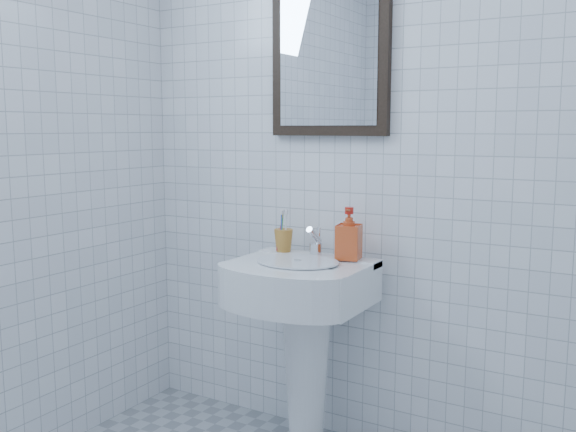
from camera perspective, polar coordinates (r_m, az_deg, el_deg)
The scene contains 6 objects.
wall_back at distance 2.48m, azimuth 8.51°, elevation 7.28°, with size 2.20×0.02×2.50m, color white.
washbasin at distance 2.50m, azimuth 1.42°, elevation -9.55°, with size 0.51×0.37×0.78m.
faucet at distance 2.50m, azimuth 2.47°, elevation -2.47°, with size 0.05×0.11×0.12m.
toothbrush_cup at distance 2.58m, azimuth -0.40°, elevation -2.18°, with size 0.08×0.08×0.09m, color #BF7C2D, non-canonical shape.
soap_dispenser at distance 2.44m, azimuth 5.43°, elevation -1.57°, with size 0.09×0.09×0.20m, color red.
wall_mirror at distance 2.57m, azimuth 3.70°, elevation 14.06°, with size 0.50×0.04×0.62m.
Camera 1 is at (0.93, -1.10, 1.27)m, focal length 40.00 mm.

